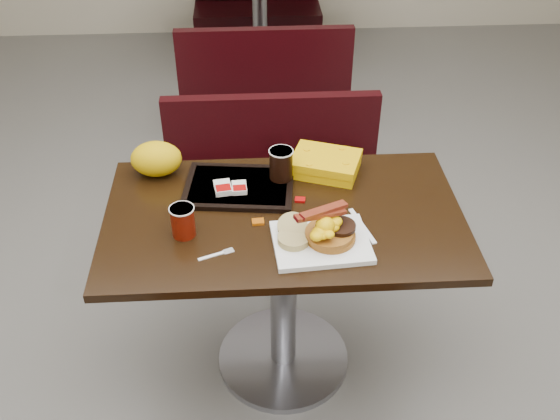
{
  "coord_description": "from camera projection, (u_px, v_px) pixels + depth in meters",
  "views": [
    {
      "loc": [
        -0.11,
        -1.68,
        2.05
      ],
      "look_at": [
        -0.02,
        -0.07,
        0.82
      ],
      "focal_mm": 40.8,
      "sensor_mm": 36.0,
      "label": 1
    }
  ],
  "objects": [
    {
      "name": "sausage_patty",
      "position": [
        341.0,
        226.0,
        1.98
      ],
      "size": [
        0.11,
        0.11,
        0.01
      ],
      "primitive_type": "cylinder",
      "rotation": [
        0.0,
        0.0,
        -0.13
      ],
      "color": "black",
      "rests_on": "pancake_stack"
    },
    {
      "name": "tray",
      "position": [
        239.0,
        187.0,
        2.23
      ],
      "size": [
        0.41,
        0.31,
        0.02
      ],
      "primitive_type": "cube",
      "rotation": [
        0.0,
        0.0,
        -0.11
      ],
      "color": "black",
      "rests_on": "table_near"
    },
    {
      "name": "condiment_ketchup",
      "position": [
        300.0,
        200.0,
        2.18
      ],
      "size": [
        0.04,
        0.03,
        0.01
      ],
      "primitive_type": "cube",
      "rotation": [
        0.0,
        0.0,
        -0.16
      ],
      "color": "#8C0504",
      "rests_on": "table_near"
    },
    {
      "name": "bench_near_n",
      "position": [
        274.0,
        188.0,
        2.92
      ],
      "size": [
        1.0,
        0.46,
        0.72
      ],
      "primitive_type": null,
      "color": "black",
      "rests_on": "floor"
    },
    {
      "name": "knife",
      "position": [
        362.0,
        226.0,
        2.07
      ],
      "size": [
        0.07,
        0.19,
        0.0
      ],
      "primitive_type": "cube",
      "rotation": [
        0.0,
        0.0,
        -1.3
      ],
      "color": "white",
      "rests_on": "table_near"
    },
    {
      "name": "fork",
      "position": [
        211.0,
        256.0,
        1.95
      ],
      "size": [
        0.12,
        0.06,
        0.0
      ],
      "primitive_type": null,
      "rotation": [
        0.0,
        0.0,
        0.37
      ],
      "color": "white",
      "rests_on": "table_near"
    },
    {
      "name": "condiment_syrup",
      "position": [
        258.0,
        222.0,
        2.08
      ],
      "size": [
        0.04,
        0.03,
        0.01
      ],
      "primitive_type": "cube",
      "rotation": [
        0.0,
        0.0,
        0.06
      ],
      "color": "#9E4506",
      "rests_on": "table_near"
    },
    {
      "name": "floor",
      "position": [
        283.0,
        360.0,
        2.58
      ],
      "size": [
        6.0,
        7.0,
        0.01
      ],
      "primitive_type": "cube",
      "color": "slate",
      "rests_on": "ground"
    },
    {
      "name": "bench_far_s",
      "position": [
        264.0,
        74.0,
        3.87
      ],
      "size": [
        1.0,
        0.46,
        0.72
      ],
      "primitive_type": null,
      "color": "black",
      "rests_on": "floor"
    },
    {
      "name": "muffin_top",
      "position": [
        292.0,
        226.0,
        2.01
      ],
      "size": [
        0.11,
        0.11,
        0.06
      ],
      "primitive_type": "cylinder",
      "rotation": [
        0.38,
        0.0,
        -0.18
      ],
      "color": "tan",
      "rests_on": "platter"
    },
    {
      "name": "scrambled_eggs",
      "position": [
        325.0,
        227.0,
        1.95
      ],
      "size": [
        0.13,
        0.12,
        0.06
      ],
      "primitive_type": "ellipsoid",
      "rotation": [
        0.0,
        0.0,
        -0.33
      ],
      "color": "#E0C404",
      "rests_on": "pancake_stack"
    },
    {
      "name": "hashbrown_sleeve_right",
      "position": [
        239.0,
        188.0,
        2.2
      ],
      "size": [
        0.05,
        0.07,
        0.02
      ],
      "primitive_type": "cube",
      "rotation": [
        0.0,
        0.0,
        0.06
      ],
      "color": "silver",
      "rests_on": "tray"
    },
    {
      "name": "muffin_bottom",
      "position": [
        294.0,
        239.0,
        1.98
      ],
      "size": [
        0.11,
        0.11,
        0.02
      ],
      "primitive_type": "cylinder",
      "rotation": [
        0.0,
        0.0,
        0.11
      ],
      "color": "tan",
      "rests_on": "platter"
    },
    {
      "name": "paper_bag",
      "position": [
        156.0,
        159.0,
        2.28
      ],
      "size": [
        0.18,
        0.14,
        0.13
      ],
      "primitive_type": "ellipsoid",
      "rotation": [
        0.0,
        0.0,
        0.01
      ],
      "color": "#CA8506",
      "rests_on": "table_near"
    },
    {
      "name": "pancake_stack",
      "position": [
        331.0,
        234.0,
        1.99
      ],
      "size": [
        0.16,
        0.16,
        0.03
      ],
      "primitive_type": "cylinder",
      "rotation": [
        0.0,
        0.0,
        0.04
      ],
      "color": "#9C4F1A",
      "rests_on": "platter"
    },
    {
      "name": "bacon_strips",
      "position": [
        320.0,
        214.0,
        1.94
      ],
      "size": [
        0.19,
        0.13,
        0.01
      ],
      "primitive_type": null,
      "rotation": [
        0.0,
        0.0,
        0.39
      ],
      "color": "#49050C",
      "rests_on": "scrambled_eggs"
    },
    {
      "name": "clamshell",
      "position": [
        326.0,
        164.0,
        2.31
      ],
      "size": [
        0.28,
        0.25,
        0.06
      ],
      "primitive_type": "cube",
      "rotation": [
        0.0,
        0.0,
        -0.35
      ],
      "color": "#DFA403",
      "rests_on": "table_near"
    },
    {
      "name": "table_near",
      "position": [
        283.0,
        294.0,
        2.35
      ],
      "size": [
        1.2,
        0.7,
        0.75
      ],
      "primitive_type": null,
      "color": "black",
      "rests_on": "floor"
    },
    {
      "name": "table_far",
      "position": [
        260.0,
        28.0,
        4.41
      ],
      "size": [
        1.2,
        0.7,
        0.75
      ],
      "primitive_type": null,
      "color": "black",
      "rests_on": "floor"
    },
    {
      "name": "coffee_cup_far",
      "position": [
        281.0,
        164.0,
        2.23
      ],
      "size": [
        0.09,
        0.09,
        0.11
      ],
      "primitive_type": "cylinder",
      "rotation": [
        0.0,
        0.0,
        0.17
      ],
      "color": "black",
      "rests_on": "tray"
    },
    {
      "name": "coffee_cup_near",
      "position": [
        183.0,
        221.0,
        2.01
      ],
      "size": [
        0.1,
        0.1,
        0.11
      ],
      "primitive_type": "cylinder",
      "rotation": [
        0.0,
        0.0,
        0.33
      ],
      "color": "maroon",
      "rests_on": "table_near"
    },
    {
      "name": "platter",
      "position": [
        321.0,
        242.0,
        2.0
      ],
      "size": [
        0.32,
        0.25,
        0.02
      ],
      "primitive_type": "cube",
      "rotation": [
        0.0,
        0.0,
        0.08
      ],
      "color": "white",
      "rests_on": "table_near"
    },
    {
      "name": "hashbrown_sleeve_left",
      "position": [
        223.0,
        188.0,
        2.2
      ],
      "size": [
        0.07,
        0.09,
        0.02
      ],
      "primitive_type": "cube",
      "rotation": [
        0.0,
        0.0,
        0.16
      ],
      "color": "silver",
      "rests_on": "tray"
    }
  ]
}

